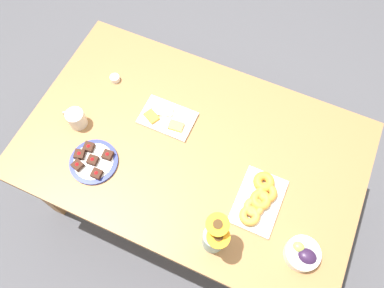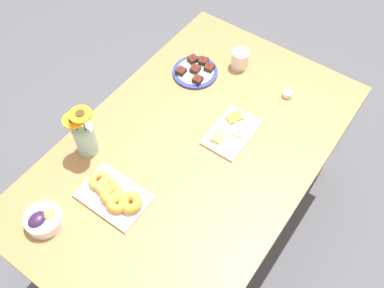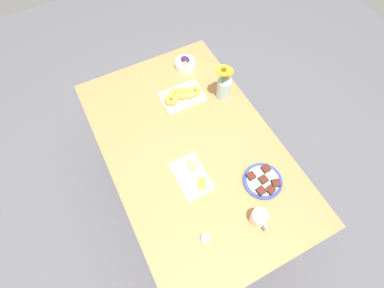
# 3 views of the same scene
# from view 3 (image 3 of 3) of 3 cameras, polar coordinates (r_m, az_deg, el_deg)

# --- Properties ---
(ground_plane) EXTENTS (6.00, 6.00, 0.00)m
(ground_plane) POSITION_cam_3_polar(r_m,az_deg,el_deg) (2.49, 0.00, -9.02)
(ground_plane) COLOR #4C4C51
(dining_table) EXTENTS (1.60, 1.00, 0.74)m
(dining_table) POSITION_cam_3_polar(r_m,az_deg,el_deg) (1.89, 0.00, -1.90)
(dining_table) COLOR #9E6B3D
(dining_table) RESTS_ON ground_plane
(coffee_mug) EXTENTS (0.12, 0.09, 0.09)m
(coffee_mug) POSITION_cam_3_polar(r_m,az_deg,el_deg) (1.64, 12.66, -13.58)
(coffee_mug) COLOR silver
(coffee_mug) RESTS_ON dining_table
(grape_bowl) EXTENTS (0.14, 0.14, 0.07)m
(grape_bowl) POSITION_cam_3_polar(r_m,az_deg,el_deg) (2.20, -1.29, 15.06)
(grape_bowl) COLOR white
(grape_bowl) RESTS_ON dining_table
(cheese_platter) EXTENTS (0.26, 0.17, 0.03)m
(cheese_platter) POSITION_cam_3_polar(r_m,az_deg,el_deg) (1.72, -0.03, -6.19)
(cheese_platter) COLOR white
(cheese_platter) RESTS_ON dining_table
(croissant_platter) EXTENTS (0.19, 0.28, 0.05)m
(croissant_platter) POSITION_cam_3_polar(r_m,az_deg,el_deg) (2.01, -1.95, 9.30)
(croissant_platter) COLOR white
(croissant_platter) RESTS_ON dining_table
(jam_cup_honey) EXTENTS (0.05, 0.05, 0.03)m
(jam_cup_honey) POSITION_cam_3_polar(r_m,az_deg,el_deg) (1.61, 2.59, -17.58)
(jam_cup_honey) COLOR white
(jam_cup_honey) RESTS_ON dining_table
(dessert_plate) EXTENTS (0.22, 0.22, 0.05)m
(dessert_plate) POSITION_cam_3_polar(r_m,az_deg,el_deg) (1.75, 13.38, -6.87)
(dessert_plate) COLOR navy
(dessert_plate) RESTS_ON dining_table
(flower_vase) EXTENTS (0.11, 0.12, 0.26)m
(flower_vase) POSITION_cam_3_polar(r_m,az_deg,el_deg) (1.98, 6.07, 10.80)
(flower_vase) COLOR #99C1B7
(flower_vase) RESTS_ON dining_table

